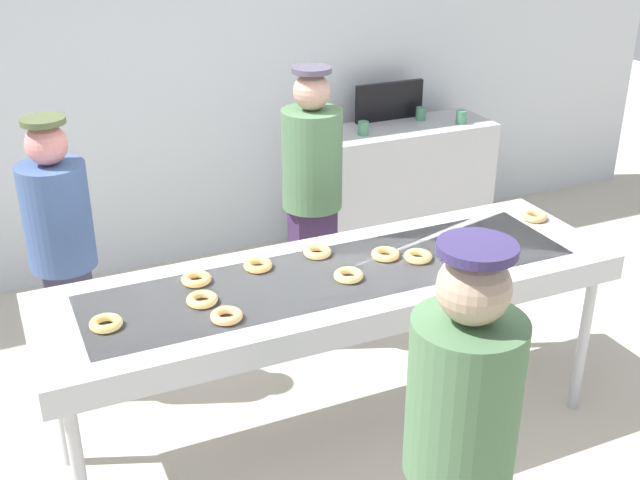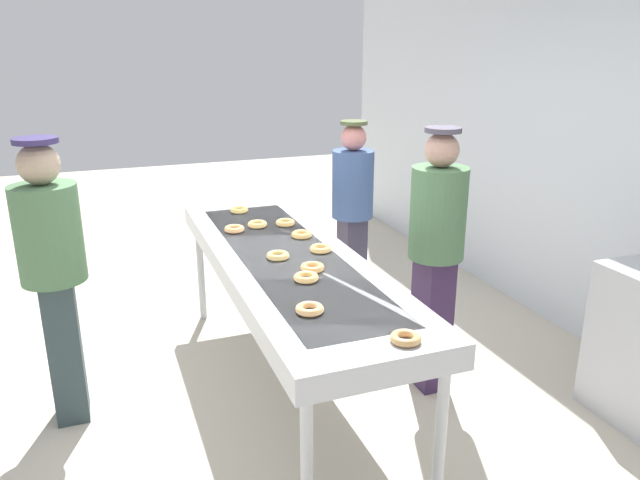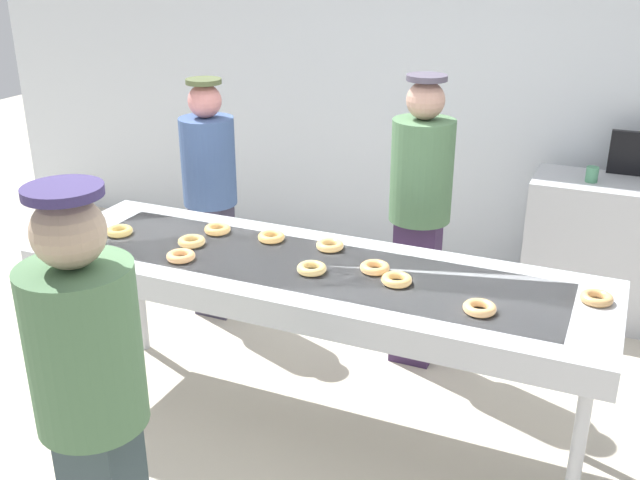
{
  "view_description": "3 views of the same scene",
  "coord_description": "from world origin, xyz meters",
  "px_view_note": "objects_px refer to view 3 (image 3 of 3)",
  "views": [
    {
      "loc": [
        -1.42,
        -2.98,
        2.64
      ],
      "look_at": [
        0.06,
        0.29,
        0.97
      ],
      "focal_mm": 44.63,
      "sensor_mm": 36.0,
      "label": 1
    },
    {
      "loc": [
        3.34,
        -1.05,
        2.17
      ],
      "look_at": [
        -0.05,
        0.23,
        0.98
      ],
      "focal_mm": 34.21,
      "sensor_mm": 36.0,
      "label": 2
    },
    {
      "loc": [
        1.29,
        -2.85,
        2.34
      ],
      "look_at": [
        -0.06,
        0.25,
        0.95
      ],
      "focal_mm": 41.05,
      "sensor_mm": 36.0,
      "label": 3
    }
  ],
  "objects_px": {
    "glazed_donut_4": "(119,231)",
    "glazed_donut_6": "(480,308)",
    "glazed_donut_2": "(192,241)",
    "glazed_donut_9": "(312,268)",
    "prep_counter": "(639,256)",
    "glazed_donut_7": "(330,245)",
    "glazed_donut_3": "(217,229)",
    "fryer_conveyor": "(311,278)",
    "customer_waiting": "(92,397)",
    "worker_baker": "(210,187)",
    "worker_assistant": "(420,207)",
    "glazed_donut_5": "(375,267)",
    "glazed_donut_10": "(397,280)",
    "glazed_donut_8": "(271,237)",
    "glazed_donut_0": "(597,298)",
    "glazed_donut_1": "(181,256)",
    "paper_cup_2": "(592,174)"
  },
  "relations": [
    {
      "from": "glazed_donut_4",
      "to": "glazed_donut_6",
      "type": "bearing_deg",
      "value": -3.25
    },
    {
      "from": "glazed_donut_2",
      "to": "glazed_donut_9",
      "type": "distance_m",
      "value": 0.69
    },
    {
      "from": "prep_counter",
      "to": "glazed_donut_7",
      "type": "bearing_deg",
      "value": -130.32
    },
    {
      "from": "glazed_donut_3",
      "to": "fryer_conveyor",
      "type": "bearing_deg",
      "value": -16.44
    },
    {
      "from": "glazed_donut_3",
      "to": "customer_waiting",
      "type": "bearing_deg",
      "value": -73.9
    },
    {
      "from": "worker_baker",
      "to": "customer_waiting",
      "type": "xyz_separation_m",
      "value": [
        0.94,
        -2.24,
        0.09
      ]
    },
    {
      "from": "customer_waiting",
      "to": "glazed_donut_4",
      "type": "bearing_deg",
      "value": 130.16
    },
    {
      "from": "glazed_donut_4",
      "to": "worker_assistant",
      "type": "distance_m",
      "value": 1.62
    },
    {
      "from": "prep_counter",
      "to": "glazed_donut_6",
      "type": "bearing_deg",
      "value": -106.73
    },
    {
      "from": "customer_waiting",
      "to": "glazed_donut_5",
      "type": "bearing_deg",
      "value": 76.2
    },
    {
      "from": "prep_counter",
      "to": "glazed_donut_2",
      "type": "bearing_deg",
      "value": -137.39
    },
    {
      "from": "glazed_donut_10",
      "to": "prep_counter",
      "type": "xyz_separation_m",
      "value": [
        1.01,
        1.94,
        -0.48
      ]
    },
    {
      "from": "customer_waiting",
      "to": "prep_counter",
      "type": "distance_m",
      "value": 3.65
    },
    {
      "from": "fryer_conveyor",
      "to": "glazed_donut_4",
      "type": "height_order",
      "value": "glazed_donut_4"
    },
    {
      "from": "glazed_donut_2",
      "to": "glazed_donut_6",
      "type": "height_order",
      "value": "same"
    },
    {
      "from": "glazed_donut_2",
      "to": "glazed_donut_3",
      "type": "relative_size",
      "value": 1.0
    },
    {
      "from": "fryer_conveyor",
      "to": "glazed_donut_2",
      "type": "relative_size",
      "value": 20.14
    },
    {
      "from": "glazed_donut_8",
      "to": "glazed_donut_6",
      "type": "bearing_deg",
      "value": -17.18
    },
    {
      "from": "glazed_donut_8",
      "to": "glazed_donut_5",
      "type": "bearing_deg",
      "value": -13.4
    },
    {
      "from": "glazed_donut_6",
      "to": "glazed_donut_9",
      "type": "relative_size",
      "value": 1.0
    },
    {
      "from": "glazed_donut_2",
      "to": "glazed_donut_9",
      "type": "relative_size",
      "value": 1.0
    },
    {
      "from": "glazed_donut_3",
      "to": "worker_baker",
      "type": "bearing_deg",
      "value": 124.23
    },
    {
      "from": "glazed_donut_4",
      "to": "glazed_donut_10",
      "type": "height_order",
      "value": "same"
    },
    {
      "from": "glazed_donut_10",
      "to": "customer_waiting",
      "type": "distance_m",
      "value": 1.43
    },
    {
      "from": "worker_assistant",
      "to": "glazed_donut_6",
      "type": "bearing_deg",
      "value": 130.99
    },
    {
      "from": "customer_waiting",
      "to": "prep_counter",
      "type": "xyz_separation_m",
      "value": [
        1.63,
        3.23,
        -0.51
      ]
    },
    {
      "from": "glazed_donut_0",
      "to": "prep_counter",
      "type": "relative_size",
      "value": 0.1
    },
    {
      "from": "glazed_donut_10",
      "to": "worker_assistant",
      "type": "relative_size",
      "value": 0.08
    },
    {
      "from": "glazed_donut_0",
      "to": "glazed_donut_5",
      "type": "relative_size",
      "value": 1.0
    },
    {
      "from": "worker_baker",
      "to": "prep_counter",
      "type": "height_order",
      "value": "worker_baker"
    },
    {
      "from": "glazed_donut_4",
      "to": "customer_waiting",
      "type": "distance_m",
      "value": 1.55
    },
    {
      "from": "prep_counter",
      "to": "glazed_donut_9",
      "type": "bearing_deg",
      "value": -125.41
    },
    {
      "from": "glazed_donut_3",
      "to": "glazed_donut_4",
      "type": "distance_m",
      "value": 0.5
    },
    {
      "from": "customer_waiting",
      "to": "glazed_donut_9",
      "type": "bearing_deg",
      "value": 85.54
    },
    {
      "from": "glazed_donut_5",
      "to": "worker_assistant",
      "type": "xyz_separation_m",
      "value": [
        -0.03,
        0.82,
        0.02
      ]
    },
    {
      "from": "glazed_donut_7",
      "to": "glazed_donut_10",
      "type": "relative_size",
      "value": 1.0
    },
    {
      "from": "glazed_donut_6",
      "to": "glazed_donut_5",
      "type": "bearing_deg",
      "value": 158.65
    },
    {
      "from": "glazed_donut_1",
      "to": "worker_assistant",
      "type": "bearing_deg",
      "value": 51.05
    },
    {
      "from": "glazed_donut_4",
      "to": "paper_cup_2",
      "type": "xyz_separation_m",
      "value": [
        2.16,
        1.9,
        0.03
      ]
    },
    {
      "from": "prep_counter",
      "to": "glazed_donut_1",
      "type": "bearing_deg",
      "value": -134.12
    },
    {
      "from": "glazed_donut_2",
      "to": "glazed_donut_5",
      "type": "bearing_deg",
      "value": 4.14
    },
    {
      "from": "glazed_donut_5",
      "to": "worker_baker",
      "type": "bearing_deg",
      "value": 148.53
    },
    {
      "from": "fryer_conveyor",
      "to": "prep_counter",
      "type": "height_order",
      "value": "prep_counter"
    },
    {
      "from": "glazed_donut_5",
      "to": "prep_counter",
      "type": "xyz_separation_m",
      "value": [
        1.15,
        1.86,
        -0.48
      ]
    },
    {
      "from": "glazed_donut_2",
      "to": "glazed_donut_9",
      "type": "bearing_deg",
      "value": -4.78
    },
    {
      "from": "glazed_donut_5",
      "to": "glazed_donut_10",
      "type": "height_order",
      "value": "same"
    },
    {
      "from": "glazed_donut_2",
      "to": "glazed_donut_3",
      "type": "distance_m",
      "value": 0.2
    },
    {
      "from": "glazed_donut_8",
      "to": "glazed_donut_9",
      "type": "distance_m",
      "value": 0.44
    },
    {
      "from": "glazed_donut_1",
      "to": "worker_baker",
      "type": "height_order",
      "value": "worker_baker"
    },
    {
      "from": "glazed_donut_0",
      "to": "glazed_donut_10",
      "type": "height_order",
      "value": "same"
    }
  ]
}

